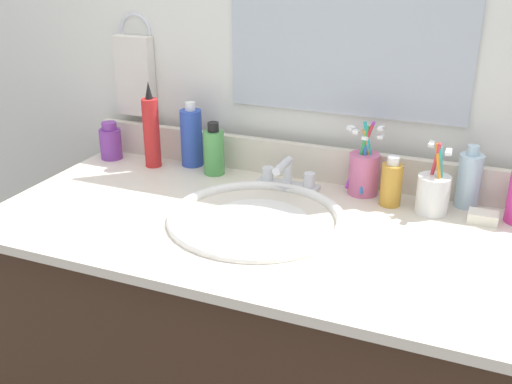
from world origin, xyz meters
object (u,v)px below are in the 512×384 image
Objects in this scene: faucet at (287,179)px; bottle_toner_green at (214,151)px; cup_pink at (364,171)px; soap_bar at (483,217)px; bottle_oil_amber at (391,183)px; bottle_shampoo_blue at (191,137)px; hand_towel at (135,76)px; bottle_spray_red at (151,131)px; cup_white_ceramic at (433,193)px; bottle_gel_clear at (469,180)px; bottle_cream_purple at (111,142)px.

bottle_toner_green is (-0.22, 0.03, 0.03)m from faucet.
soap_bar is (0.28, -0.06, -0.05)m from cup_pink.
bottle_toner_green is at bearing 177.04° from bottle_oil_amber.
bottle_toner_green is (0.08, -0.04, -0.02)m from bottle_shampoo_blue.
hand_towel is 0.19m from bottle_spray_red.
bottle_shampoo_blue is at bearing 26.67° from bottle_spray_red.
hand_towel reaches higher than bottle_shampoo_blue.
bottle_spray_red is at bearing -177.05° from cup_pink.
bottle_spray_red is 1.33× the size of bottle_shampoo_blue.
bottle_oil_amber is 0.10m from cup_white_ceramic.
bottle_gel_clear is 0.64m from bottle_toner_green.
bottle_spray_red is 0.86m from soap_bar.
bottle_spray_red is (-0.39, 0.02, 0.07)m from faucet.
hand_towel is 1.20× the size of cup_pink.
soap_bar is (0.68, -0.04, -0.05)m from bottle_toner_green.
bottle_toner_green is at bearing 176.50° from soap_bar.
soap_bar is (0.86, -0.03, -0.09)m from bottle_spray_red.
hand_towel is at bearing 176.91° from bottle_gel_clear.
bottle_oil_amber is 0.71× the size of cup_white_ceramic.
bottle_gel_clear is at bearing 4.40° from cup_pink.
faucet is at bearing -171.38° from bottle_gel_clear.
cup_white_ceramic is at bearing -5.95° from bottle_shampoo_blue.
cup_pink is (0.57, 0.03, -0.04)m from bottle_spray_red.
bottle_oil_amber is at bearing -8.29° from hand_towel.
faucet is 0.22m from bottle_toner_green.
bottle_cream_purple is 0.88× the size of bottle_oil_amber.
bottle_shampoo_blue is 0.48m from cup_pink.
faucet is 1.14× the size of bottle_toner_green.
cup_pink is (0.72, 0.02, 0.01)m from bottle_cream_purple.
bottle_cream_purple is at bearing 178.54° from bottle_oil_amber.
bottle_oil_amber is 0.09m from cup_pink.
bottle_spray_red is (0.10, -0.10, -0.12)m from hand_towel.
bottle_spray_red is at bearing 178.94° from bottle_oil_amber.
bottle_cream_purple reaches higher than soap_bar.
bottle_oil_amber is 0.21m from soap_bar.
hand_towel reaches higher than bottle_toner_green.
bottle_gel_clear reaches higher than bottle_cream_purple.
bottle_gel_clear is 0.24m from cup_pink.
bottle_shampoo_blue is (-0.72, -0.00, 0.01)m from bottle_gel_clear.
bottle_shampoo_blue is (-0.30, 0.06, 0.05)m from faucet.
bottle_oil_amber is 0.47m from bottle_toner_green.
bottle_gel_clear is 0.81× the size of cup_pink.
bottle_toner_green is at bearing -16.82° from hand_towel.
bottle_cream_purple is 0.89m from cup_white_ceramic.
bottle_cream_purple is (-0.54, 0.02, 0.02)m from faucet.
faucet is 0.54m from bottle_cream_purple.
soap_bar is (0.76, -0.08, -0.07)m from bottle_shampoo_blue.
bottle_oil_amber is at bearing -29.04° from cup_pink.
bottle_toner_green is 0.39m from cup_pink.
bottle_shampoo_blue reaches higher than cup_white_ceramic.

